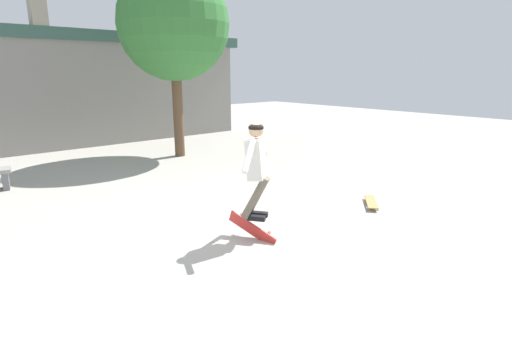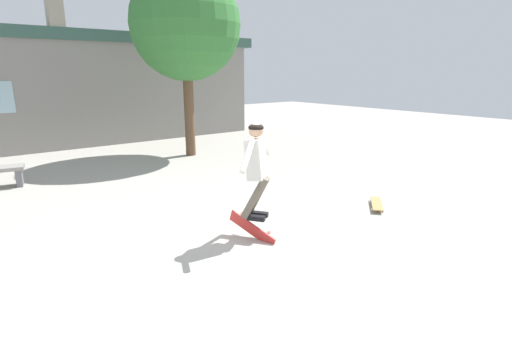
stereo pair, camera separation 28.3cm
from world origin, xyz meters
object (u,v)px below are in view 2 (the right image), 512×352
skater (256,163)px  skateboard_resting (377,204)px  skateboard_flipping (252,229)px  tree_right (186,25)px

skater → skateboard_resting: 2.84m
skater → skateboard_resting: (2.60, -0.31, -1.09)m
skateboard_flipping → tree_right: bearing=140.2°
skateboard_flipping → skateboard_resting: (2.68, -0.31, -0.08)m
skater → skateboard_resting: skater is taller
tree_right → skateboard_resting: (0.34, -6.35, -3.62)m
skateboard_flipping → skateboard_resting: 2.70m
skater → skateboard_flipping: size_ratio=1.76×
tree_right → skateboard_resting: bearing=-87.0°
skater → skateboard_flipping: (-0.08, -0.00, -1.01)m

